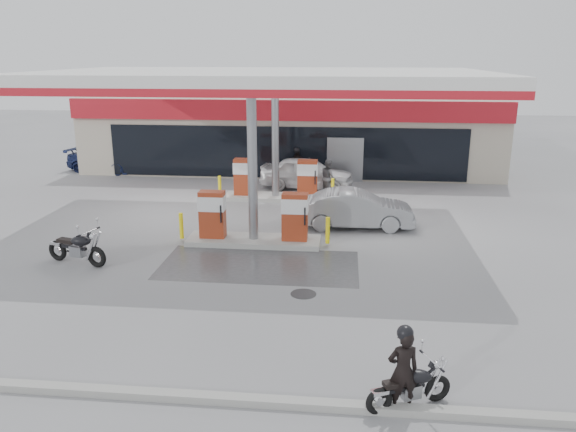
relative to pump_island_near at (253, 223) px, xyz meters
name	(u,v)px	position (x,y,z in m)	size (l,w,h in m)	color
ground	(243,264)	(0.00, -2.00, -0.71)	(90.00, 90.00, 0.00)	gray
wet_patch	(259,265)	(0.50, -2.00, -0.71)	(6.00, 3.00, 0.00)	#4C4C4F
drain_cover	(303,294)	(2.00, -4.00, -0.71)	(0.70, 0.70, 0.01)	#38383A
kerb	(176,396)	(0.00, -9.00, -0.64)	(28.00, 0.25, 0.15)	gray
store_building	(293,130)	(0.01, 13.94, 1.30)	(22.00, 8.22, 4.00)	#B7AF9A
canopy	(265,80)	(0.00, 3.00, 4.56)	(16.00, 10.02, 5.51)	silver
pump_island_near	(253,223)	(0.00, 0.00, 0.00)	(5.14, 1.30, 1.78)	#9E9E99
pump_island_far	(276,184)	(0.00, 6.00, 0.00)	(5.14, 1.30, 1.78)	#9E9E99
main_motorcycle	(411,388)	(4.31, -8.78, -0.32)	(1.62, 0.91, 0.89)	black
biker_main	(403,371)	(4.14, -8.86, 0.08)	(0.58, 0.38, 1.58)	black
parked_motorcycle	(77,249)	(-5.02, -2.48, -0.21)	(2.13, 1.03, 1.12)	black
sedan_white	(307,173)	(1.22, 8.20, 0.04)	(1.77, 4.40, 1.50)	silver
attendant	(328,177)	(2.28, 7.00, 0.11)	(0.80, 0.62, 1.64)	#57565B
hatchback_silver	(356,209)	(3.46, 2.20, -0.02)	(1.47, 4.21, 1.39)	gray
parked_car_left	(104,160)	(-10.00, 11.03, -0.11)	(1.69, 4.17, 1.21)	#16204B
parked_car_right	(399,164)	(5.87, 12.00, -0.15)	(1.85, 4.01, 1.12)	#470F18
biker_walking	(297,165)	(0.61, 9.80, 0.09)	(0.94, 0.39, 1.60)	black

